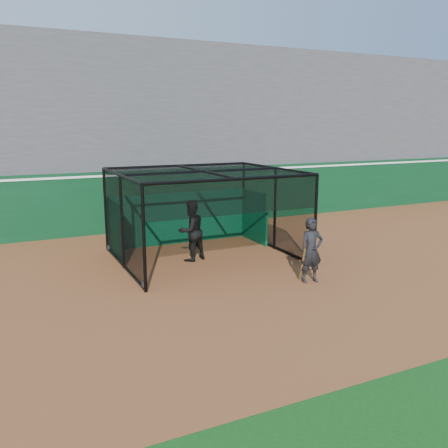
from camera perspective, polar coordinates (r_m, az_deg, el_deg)
name	(u,v)px	position (r m, az deg, el deg)	size (l,w,h in m)	color
ground	(218,295)	(12.49, -0.75, -8.49)	(120.00, 120.00, 0.00)	brown
outfield_wall	(132,200)	(19.99, -11.04, 2.87)	(50.00, 0.50, 2.50)	#0A381B
grandstand	(108,122)	(23.42, -13.75, 11.89)	(50.00, 7.85, 8.95)	#4C4C4F
batting_cage	(204,215)	(15.52, -2.43, 1.05)	(5.51, 4.83, 2.87)	black
batter	(191,231)	(15.32, -3.98, -0.80)	(0.96, 0.75, 1.98)	black
on_deck_player	(311,250)	(13.43, 10.47, -3.14)	(0.71, 0.52, 1.82)	black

